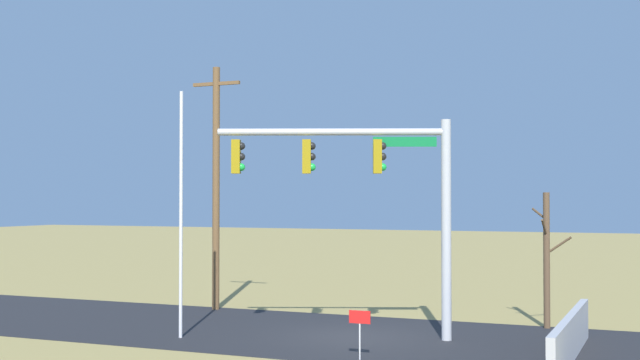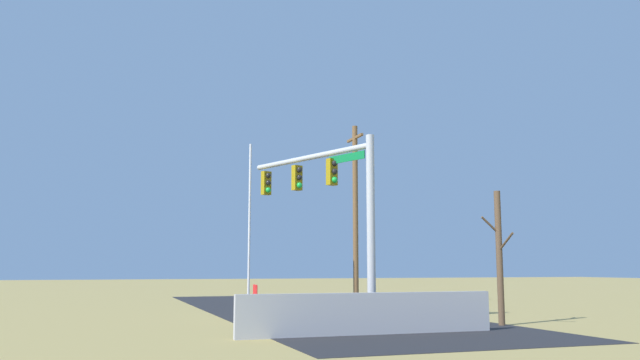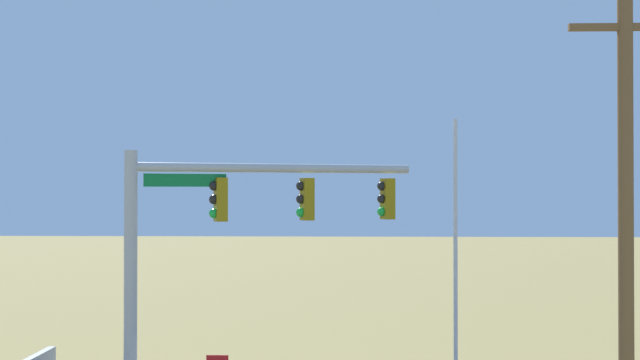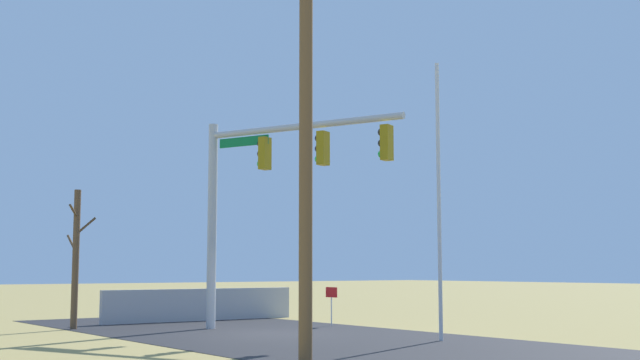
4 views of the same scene
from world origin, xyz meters
The scene contains 3 objects.
signal_mast centered at (0.82, -0.42, 4.44)m, with size 6.17×2.67×6.24m.
flagpole centered at (-4.48, -2.22, 3.55)m, with size 0.10×0.10×7.09m, color silver.
utility_pole centered at (-6.66, 3.53, 4.55)m, with size 1.90×0.26×8.77m.
Camera 3 is at (-2.01, 18.16, 5.40)m, focal length 47.86 mm.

